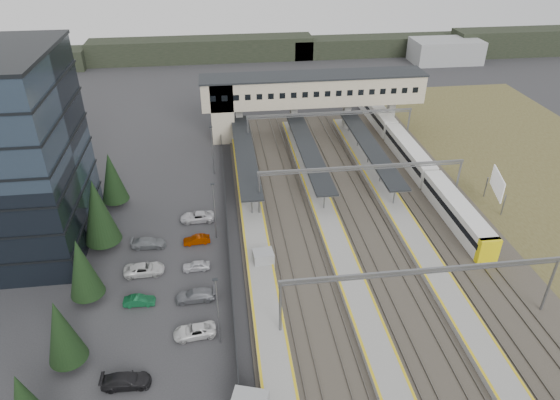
{
  "coord_description": "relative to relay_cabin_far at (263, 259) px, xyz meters",
  "views": [
    {
      "loc": [
        -6.66,
        -43.61,
        37.52
      ],
      "look_at": [
        0.55,
        11.79,
        4.0
      ],
      "focal_mm": 32.0,
      "sensor_mm": 36.0,
      "label": 1
    }
  ],
  "objects": [
    {
      "name": "ground",
      "position": [
        2.56,
        -3.29,
        -1.08
      ],
      "size": [
        220.0,
        220.0,
        0.0
      ],
      "primitive_type": "plane",
      "color": "#2B2B2D",
      "rests_on": "ground"
    },
    {
      "name": "conifer_row",
      "position": [
        -19.44,
        -7.16,
        3.75
      ],
      "size": [
        4.42,
        49.82,
        9.5
      ],
      "color": "black",
      "rests_on": "ground"
    },
    {
      "name": "car_park",
      "position": [
        -10.66,
        -10.4,
        -0.47
      ],
      "size": [
        10.68,
        44.67,
        1.29
      ],
      "color": "silver",
      "rests_on": "ground"
    },
    {
      "name": "lampposts",
      "position": [
        -5.44,
        -2.04,
        3.25
      ],
      "size": [
        0.5,
        53.25,
        8.07
      ],
      "color": "slate",
      "rests_on": "ground"
    },
    {
      "name": "fence",
      "position": [
        -3.94,
        1.71,
        -0.08
      ],
      "size": [
        0.08,
        90.0,
        2.0
      ],
      "color": "#26282B",
      "rests_on": "ground"
    },
    {
      "name": "relay_cabin_far",
      "position": [
        0.0,
        0.0,
        0.0
      ],
      "size": [
        2.54,
        2.18,
        2.17
      ],
      "color": "gray",
      "rests_on": "ground"
    },
    {
      "name": "rail_corridor",
      "position": [
        11.9,
        1.71,
        -0.8
      ],
      "size": [
        34.0,
        90.0,
        0.92
      ],
      "color": "#3C382E",
      "rests_on": "ground"
    },
    {
      "name": "canopies",
      "position": [
        9.56,
        23.71,
        2.84
      ],
      "size": [
        23.1,
        30.0,
        3.28
      ],
      "color": "black",
      "rests_on": "ground"
    },
    {
      "name": "footbridge",
      "position": [
        10.27,
        38.7,
        6.85
      ],
      "size": [
        40.4,
        6.4,
        11.2
      ],
      "color": "tan",
      "rests_on": "ground"
    },
    {
      "name": "gantries",
      "position": [
        14.56,
        -0.29,
        4.91
      ],
      "size": [
        28.4,
        62.28,
        7.17
      ],
      "color": "slate",
      "rests_on": "ground"
    },
    {
      "name": "train",
      "position": [
        26.56,
        23.72,
        0.78
      ],
      "size": [
        2.6,
        54.36,
        3.28
      ],
      "color": "silver",
      "rests_on": "ground"
    },
    {
      "name": "billboard",
      "position": [
        33.98,
        9.64,
        2.37
      ],
      "size": [
        1.68,
        5.88,
        5.14
      ],
      "color": "slate",
      "rests_on": "ground"
    },
    {
      "name": "treeline_far",
      "position": [
        26.37,
        88.98,
        1.86
      ],
      "size": [
        170.0,
        19.0,
        7.0
      ],
      "color": "black",
      "rests_on": "ground"
    }
  ]
}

